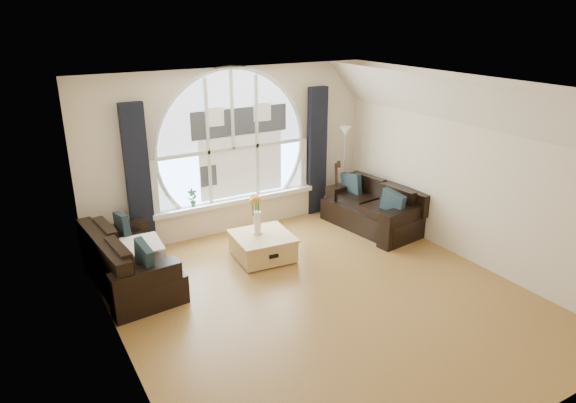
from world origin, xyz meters
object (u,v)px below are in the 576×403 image
object	(u,v)px
sofa_right	(372,206)
guitar	(334,188)
vase_flowers	(257,209)
sofa_left	(131,259)
coffee_chest	(263,245)
floor_lamp	(344,170)
potted_plant	(192,198)

from	to	relation	value
sofa_right	guitar	size ratio (longest dim) A/B	1.61
vase_flowers	sofa_left	bearing A→B (deg)	178.33
coffee_chest	floor_lamp	xyz separation A→B (m)	(2.19, 0.98, 0.59)
coffee_chest	floor_lamp	size ratio (longest dim) A/B	0.53
coffee_chest	sofa_left	bearing A→B (deg)	-179.47
sofa_left	floor_lamp	world-z (taller)	floor_lamp
coffee_chest	potted_plant	xyz separation A→B (m)	(-0.63, 1.23, 0.49)
sofa_right	guitar	distance (m)	0.84
sofa_left	floor_lamp	xyz separation A→B (m)	(4.10, 0.84, 0.40)
potted_plant	sofa_right	bearing A→B (deg)	-22.04
coffee_chest	potted_plant	size ratio (longest dim) A/B	2.87
sofa_left	coffee_chest	world-z (taller)	sofa_left
sofa_left	potted_plant	size ratio (longest dim) A/B	5.87
sofa_left	potted_plant	xyz separation A→B (m)	(1.29, 1.08, 0.30)
floor_lamp	potted_plant	world-z (taller)	floor_lamp
vase_flowers	potted_plant	xyz separation A→B (m)	(-0.59, 1.14, -0.07)
potted_plant	floor_lamp	bearing A→B (deg)	-5.02
floor_lamp	guitar	world-z (taller)	floor_lamp
vase_flowers	floor_lamp	bearing A→B (deg)	21.85
coffee_chest	guitar	world-z (taller)	guitar
vase_flowers	guitar	xyz separation A→B (m)	(1.96, 0.80, -0.23)
sofa_right	vase_flowers	distance (m)	2.23
sofa_right	coffee_chest	xyz separation A→B (m)	(-2.16, -0.10, -0.19)
coffee_chest	sofa_right	bearing A→B (deg)	7.34
sofa_right	coffee_chest	distance (m)	2.17
sofa_left	coffee_chest	xyz separation A→B (m)	(1.92, -0.14, -0.19)
vase_flowers	potted_plant	size ratio (longest dim) A/B	2.37
sofa_right	vase_flowers	xyz separation A→B (m)	(-2.20, -0.01, 0.36)
sofa_left	floor_lamp	distance (m)	4.20
sofa_left	sofa_right	distance (m)	4.08
sofa_right	floor_lamp	distance (m)	0.97
coffee_chest	floor_lamp	distance (m)	2.47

